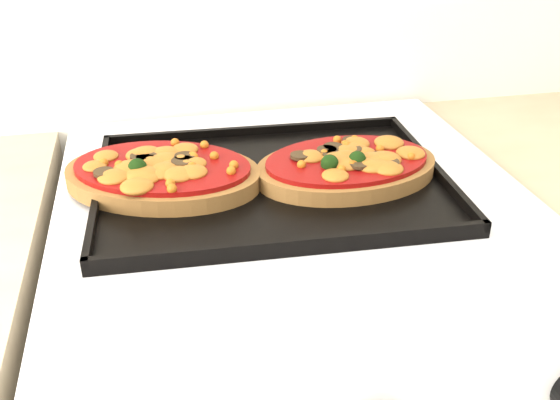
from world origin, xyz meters
name	(u,v)px	position (x,y,z in m)	size (l,w,h in m)	color
baking_tray	(272,180)	(-0.01, 1.72, 0.92)	(0.44, 0.32, 0.02)	black
pizza_left	(163,171)	(-0.15, 1.74, 0.94)	(0.25, 0.17, 0.04)	brown
pizza_right	(347,164)	(0.09, 1.71, 0.94)	(0.24, 0.16, 0.03)	brown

